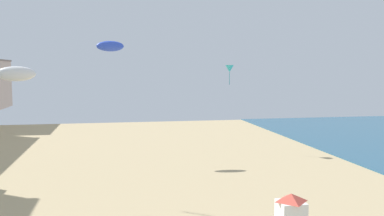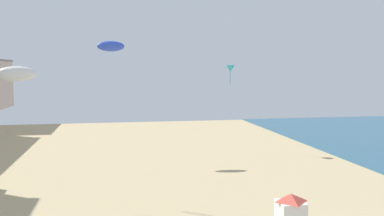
{
  "view_description": "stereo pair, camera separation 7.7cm",
  "coord_description": "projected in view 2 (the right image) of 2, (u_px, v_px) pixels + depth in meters",
  "views": [
    {
      "loc": [
        2.63,
        -4.11,
        7.92
      ],
      "look_at": [
        6.75,
        17.82,
        5.89
      ],
      "focal_mm": 39.79,
      "sensor_mm": 36.0,
      "label": 1
    },
    {
      "loc": [
        2.71,
        -4.12,
        7.92
      ],
      "look_at": [
        6.75,
        17.82,
        5.89
      ],
      "focal_mm": 39.79,
      "sensor_mm": 36.0,
      "label": 2
    }
  ],
  "objects": [
    {
      "name": "kite_cyan_delta",
      "position": [
        230.0,
        69.0,
        41.26
      ],
      "size": [
        0.83,
        0.83,
        1.89
      ],
      "color": "#2DB7CC"
    },
    {
      "name": "kite_white_parafoil",
      "position": [
        16.0,
        74.0,
        25.54
      ],
      "size": [
        2.31,
        0.64,
        0.9
      ],
      "color": "white"
    },
    {
      "name": "lifeguard_stand",
      "position": [
        291.0,
        210.0,
        18.48
      ],
      "size": [
        1.1,
        1.1,
        2.55
      ],
      "rotation": [
        0.0,
        0.0,
        0.27
      ],
      "color": "white",
      "rests_on": "ground"
    },
    {
      "name": "kite_blue_parafoil",
      "position": [
        111.0,
        46.0,
        37.04
      ],
      "size": [
        2.36,
        0.66,
        0.92
      ],
      "color": "blue"
    }
  ]
}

